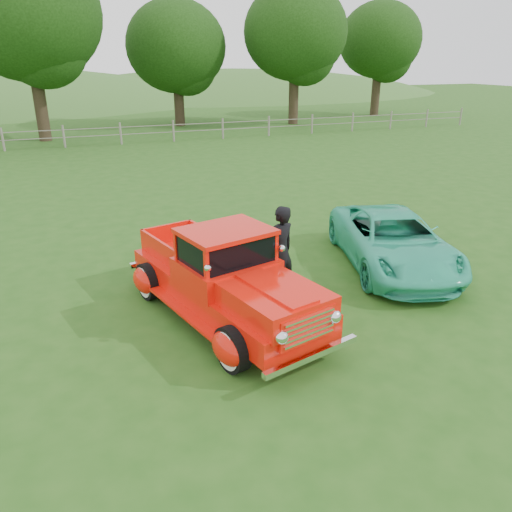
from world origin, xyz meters
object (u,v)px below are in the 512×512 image
object	(u,v)px
tree_near_west	(26,13)
red_pickup	(225,279)
tree_mid_east	(295,32)
tree_far_east	(380,40)
man	(280,251)
teal_sedan	(393,241)
tree_near_east	(176,47)

from	to	relation	value
tree_near_west	red_pickup	distance (m)	25.27
tree_mid_east	tree_far_east	distance (m)	9.49
red_pickup	man	distance (m)	1.51
tree_mid_east	man	distance (m)	28.99
tree_mid_east	teal_sedan	distance (m)	27.56
tree_mid_east	teal_sedan	world-z (taller)	tree_mid_east
tree_near_east	red_pickup	distance (m)	29.23
tree_mid_east	red_pickup	size ratio (longest dim) A/B	1.79
tree_mid_east	tree_far_east	world-z (taller)	tree_mid_east
tree_mid_east	tree_far_east	xyz separation A→B (m)	(9.00, 3.00, -0.31)
red_pickup	teal_sedan	world-z (taller)	red_pickup
tree_far_east	red_pickup	distance (m)	37.42
tree_far_east	red_pickup	size ratio (longest dim) A/B	1.68
red_pickup	man	size ratio (longest dim) A/B	2.80
teal_sedan	man	size ratio (longest dim) A/B	2.44
teal_sedan	man	bearing A→B (deg)	-157.27
tree_near_west	tree_far_east	size ratio (longest dim) A/B	1.18
tree_near_west	tree_far_east	bearing A→B (deg)	10.89
teal_sedan	man	xyz separation A→B (m)	(-3.02, -0.36, 0.30)
tree_near_west	tree_near_east	world-z (taller)	tree_near_west
tree_near_west	tree_mid_east	xyz separation A→B (m)	(17.00, 2.00, -0.62)
teal_sedan	man	distance (m)	3.06
tree_near_east	red_pickup	bearing A→B (deg)	-101.37
tree_far_east	man	size ratio (longest dim) A/B	4.72
tree_mid_east	tree_near_west	bearing A→B (deg)	-173.29
tree_mid_east	man	size ratio (longest dim) A/B	5.02
tree_near_west	red_pickup	world-z (taller)	tree_near_west
tree_near_west	red_pickup	xyz separation A→B (m)	(3.30, -24.32, -6.00)
teal_sedan	tree_mid_east	bearing A→B (deg)	85.74
tree_near_west	red_pickup	bearing A→B (deg)	-82.27
tree_near_west	tree_far_east	world-z (taller)	tree_near_west
tree_near_east	teal_sedan	world-z (taller)	tree_near_east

